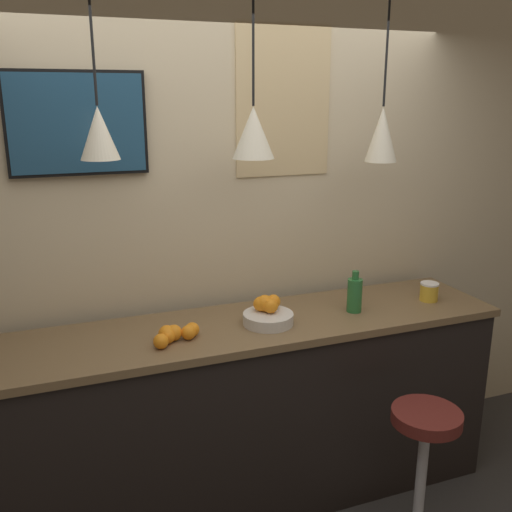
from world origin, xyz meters
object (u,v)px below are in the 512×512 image
Objects in this scene: spread_jar at (429,292)px; fruit_bowl at (268,314)px; juice_bottle at (355,294)px; mounted_tv at (77,124)px; bar_stool at (422,464)px.

fruit_bowl is at bearing 179.32° from spread_jar.
juice_bottle is 0.35× the size of mounted_tv.
mounted_tv reaches higher than spread_jar.
bar_stool is 2.29m from mounted_tv.
spread_jar is 0.16× the size of mounted_tv.
spread_jar is at bearing -0.68° from fruit_bowl.
fruit_bowl is at bearing 132.23° from bar_stool.
spread_jar is at bearing 0.00° from juice_bottle.
fruit_bowl is 0.49m from juice_bottle.
juice_bottle is at bearing -17.05° from mounted_tv.
spread_jar reaches higher than bar_stool.
fruit_bowl is 1.30m from mounted_tv.
bar_stool is at bearing -35.99° from mounted_tv.
fruit_bowl is (-0.55, 0.60, 0.61)m from bar_stool.
bar_stool is 1.15× the size of mounted_tv.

